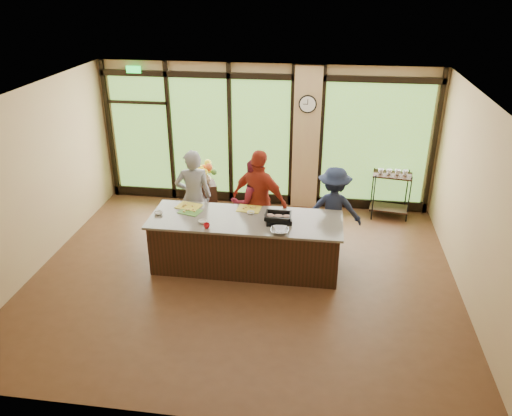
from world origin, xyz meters
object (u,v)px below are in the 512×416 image
(cook_left, at_px, (194,197))
(bar_cart, at_px, (391,189))
(island_base, at_px, (246,244))
(roasting_pan, at_px, (278,220))
(cook_right, at_px, (333,209))
(flower_stand, at_px, (206,203))

(cook_left, distance_m, bar_cart, 4.03)
(cook_left, bearing_deg, island_base, 129.52)
(cook_left, bearing_deg, roasting_pan, 138.61)
(island_base, relative_size, bar_cart, 2.97)
(cook_right, distance_m, roasting_pan, 1.28)
(island_base, height_order, flower_stand, island_base)
(cook_left, bearing_deg, flower_stand, -105.67)
(cook_right, distance_m, bar_cart, 1.91)
(cook_left, xyz_separation_m, flower_stand, (0.01, 0.81, -0.48))
(roasting_pan, bearing_deg, bar_cart, 35.88)
(island_base, distance_m, bar_cart, 3.52)
(island_base, distance_m, cook_right, 1.72)
(flower_stand, distance_m, bar_cart, 3.78)
(roasting_pan, bearing_deg, cook_right, 31.37)
(cook_right, height_order, bar_cart, cook_right)
(island_base, relative_size, roasting_pan, 7.43)
(cook_left, distance_m, flower_stand, 0.94)
(cook_right, bearing_deg, cook_left, 3.18)
(roasting_pan, relative_size, flower_stand, 0.49)
(cook_left, height_order, bar_cart, cook_left)
(island_base, xyz_separation_m, cook_right, (1.45, 0.85, 0.35))
(island_base, xyz_separation_m, flower_stand, (-1.07, 1.58, -0.02))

